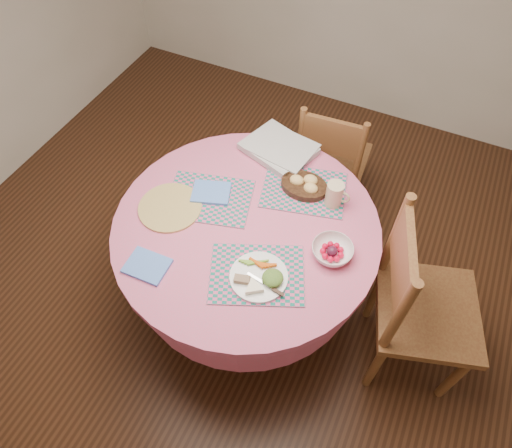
% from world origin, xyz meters
% --- Properties ---
extents(ground, '(4.00, 4.00, 0.00)m').
position_xyz_m(ground, '(0.00, 0.00, 0.00)').
color(ground, '#331C0F').
rests_on(ground, ground).
extents(room_envelope, '(4.01, 4.01, 2.71)m').
position_xyz_m(room_envelope, '(0.00, 0.00, 1.71)').
color(room_envelope, silver).
rests_on(room_envelope, ground).
extents(dining_table, '(1.24, 1.24, 0.75)m').
position_xyz_m(dining_table, '(0.00, 0.00, 0.56)').
color(dining_table, '#CA5E82').
rests_on(dining_table, ground).
extents(chair_right, '(0.58, 0.60, 1.05)m').
position_xyz_m(chair_right, '(0.84, 0.06, 0.55)').
color(chair_right, brown).
rests_on(chair_right, ground).
extents(chair_back, '(0.44, 0.42, 0.89)m').
position_xyz_m(chair_back, '(0.15, 0.85, 0.46)').
color(chair_back, brown).
rests_on(chair_back, ground).
extents(placemat_front, '(0.49, 0.43, 0.01)m').
position_xyz_m(placemat_front, '(0.16, -0.22, 0.75)').
color(placemat_front, '#136F5F').
rests_on(placemat_front, dining_table).
extents(placemat_left, '(0.47, 0.40, 0.01)m').
position_xyz_m(placemat_left, '(-0.23, 0.06, 0.75)').
color(placemat_left, '#136F5F').
rests_on(placemat_left, dining_table).
extents(placemat_back, '(0.46, 0.39, 0.01)m').
position_xyz_m(placemat_back, '(0.16, 0.31, 0.75)').
color(placemat_back, '#136F5F').
rests_on(placemat_back, dining_table).
extents(wicker_trivet, '(0.30, 0.30, 0.01)m').
position_xyz_m(wicker_trivet, '(-0.37, -0.07, 0.76)').
color(wicker_trivet, '#A28346').
rests_on(wicker_trivet, dining_table).
extents(napkin_near, '(0.19, 0.15, 0.01)m').
position_xyz_m(napkin_near, '(-0.28, -0.39, 0.76)').
color(napkin_near, '#5583DB').
rests_on(napkin_near, dining_table).
extents(napkin_far, '(0.22, 0.19, 0.01)m').
position_xyz_m(napkin_far, '(-0.23, 0.09, 0.76)').
color(napkin_far, '#5583DB').
rests_on(napkin_far, placemat_left).
extents(dinner_plate, '(0.25, 0.25, 0.05)m').
position_xyz_m(dinner_plate, '(0.18, -0.24, 0.77)').
color(dinner_plate, white).
rests_on(dinner_plate, placemat_front).
extents(bread_bowl, '(0.23, 0.23, 0.08)m').
position_xyz_m(bread_bowl, '(0.16, 0.31, 0.78)').
color(bread_bowl, black).
rests_on(bread_bowl, placemat_back).
extents(latte_mug, '(0.12, 0.08, 0.13)m').
position_xyz_m(latte_mug, '(0.32, 0.29, 0.82)').
color(latte_mug, beige).
rests_on(latte_mug, placemat_back).
extents(fruit_bowl, '(0.22, 0.22, 0.06)m').
position_xyz_m(fruit_bowl, '(0.41, 0.01, 0.78)').
color(fruit_bowl, white).
rests_on(fruit_bowl, dining_table).
extents(newspaper_stack, '(0.41, 0.36, 0.04)m').
position_xyz_m(newspaper_stack, '(-0.05, 0.50, 0.78)').
color(newspaper_stack, silver).
rests_on(newspaper_stack, dining_table).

